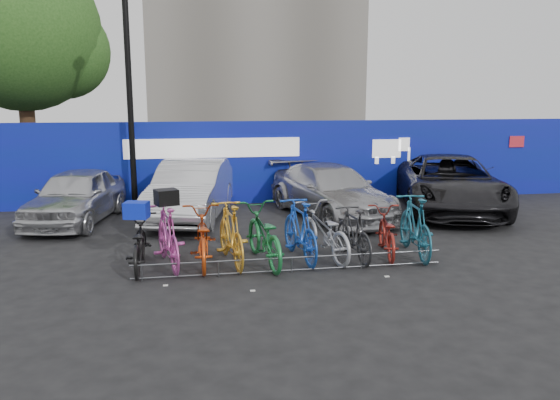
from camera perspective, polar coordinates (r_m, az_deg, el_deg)
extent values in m
plane|color=black|center=(10.39, 0.58, -6.58)|extent=(100.00, 100.00, 0.00)
cube|color=navy|center=(15.96, -3.36, 3.93)|extent=(22.00, 0.15, 2.40)
cube|color=white|center=(15.73, -6.97, 5.41)|extent=(5.00, 0.02, 0.55)
cube|color=white|center=(16.83, 11.08, 5.30)|extent=(1.20, 0.02, 0.90)
cube|color=red|center=(18.79, 23.50, 5.62)|extent=(0.50, 0.02, 0.35)
cylinder|color=#382314|center=(20.44, -24.80, 6.71)|extent=(0.50, 0.50, 4.00)
sphere|color=#1F4816|center=(20.52, -25.53, 15.64)|extent=(5.20, 5.20, 5.20)
sphere|color=#1F4816|center=(20.49, -21.83, 14.23)|extent=(3.20, 3.20, 3.20)
cylinder|color=black|center=(15.21, -15.41, 10.02)|extent=(0.16, 0.16, 6.00)
cylinder|color=#595B60|center=(9.74, 1.23, -6.05)|extent=(5.60, 0.03, 0.03)
cylinder|color=#595B60|center=(9.81, 1.22, -7.33)|extent=(5.60, 0.03, 0.03)
cylinder|color=#595B60|center=(9.64, -14.25, -7.43)|extent=(0.03, 0.03, 0.28)
cylinder|color=#595B60|center=(9.63, -6.45, -7.19)|extent=(0.03, 0.03, 0.28)
cylinder|color=#595B60|center=(9.78, 1.22, -6.83)|extent=(0.03, 0.03, 0.28)
cylinder|color=#595B60|center=(10.10, 8.52, -6.37)|extent=(0.03, 0.03, 0.28)
cylinder|color=#595B60|center=(10.58, 15.26, -5.86)|extent=(0.03, 0.03, 0.28)
imported|color=#B3B4B8|center=(14.41, -20.55, 0.41)|extent=(2.30, 4.20, 1.35)
imported|color=silver|center=(14.12, -9.23, 1.02)|extent=(2.53, 4.73, 1.48)
imported|color=#9E9EA2|center=(14.27, 5.32, 0.92)|extent=(2.95, 4.93, 1.34)
imported|color=black|center=(15.61, 17.27, 1.66)|extent=(3.96, 5.94, 1.51)
imported|color=black|center=(10.22, -14.59, -4.45)|extent=(0.64, 1.82, 0.95)
imported|color=#C846A2|center=(10.21, -11.63, -3.71)|extent=(0.93, 2.01, 1.17)
imported|color=#BC3E10|center=(10.24, -8.17, -3.89)|extent=(0.72, 2.00, 1.05)
imported|color=gold|center=(10.20, -5.16, -3.51)|extent=(0.80, 2.01, 1.18)
imported|color=#1B7437|center=(10.20, -1.77, -3.68)|extent=(1.01, 2.18, 1.10)
imported|color=blue|center=(10.43, 2.09, -3.15)|extent=(0.77, 2.01, 1.18)
imported|color=#9A9BA1|center=(10.59, 4.57, -3.31)|extent=(1.14, 2.12, 1.06)
imported|color=#272729|center=(10.57, 7.70, -3.48)|extent=(0.62, 1.74, 1.03)
imported|color=maroon|center=(10.93, 11.03, -3.35)|extent=(0.98, 1.87, 0.94)
imported|color=#1B5D74|center=(11.00, 13.94, -2.65)|extent=(0.80, 2.07, 1.21)
cube|color=#0C22C3|center=(10.07, -14.75, -1.02)|extent=(0.47, 0.40, 0.29)
cube|color=black|center=(10.06, -11.79, 0.29)|extent=(0.48, 0.45, 0.28)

